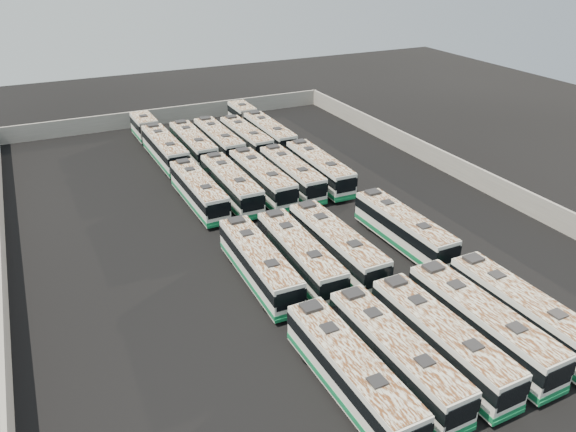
% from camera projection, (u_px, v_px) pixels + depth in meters
% --- Properties ---
extents(ground, '(140.00, 140.00, 0.00)m').
position_uv_depth(ground, '(283.00, 232.00, 49.45)').
color(ground, black).
rests_on(ground, ground).
extents(perimeter_wall, '(45.20, 73.20, 2.20)m').
position_uv_depth(perimeter_wall, '(283.00, 221.00, 48.96)').
color(perimeter_wall, gray).
rests_on(perimeter_wall, ground).
extents(bus_front_far_left, '(2.56, 11.25, 3.16)m').
position_uv_depth(bus_front_far_left, '(350.00, 372.00, 31.27)').
color(bus_front_far_left, white).
rests_on(bus_front_far_left, ground).
extents(bus_front_left, '(2.64, 11.17, 3.13)m').
position_uv_depth(bus_front_left, '(395.00, 354.00, 32.65)').
color(bus_front_left, white).
rests_on(bus_front_left, ground).
extents(bus_front_center, '(2.64, 11.30, 3.17)m').
position_uv_depth(bus_front_center, '(441.00, 340.00, 33.78)').
color(bus_front_center, white).
rests_on(bus_front_center, ground).
extents(bus_front_right, '(2.75, 11.62, 3.26)m').
position_uv_depth(bus_front_right, '(481.00, 323.00, 35.11)').
color(bus_front_right, white).
rests_on(bus_front_right, ground).
extents(bus_front_far_right, '(2.61, 11.33, 3.18)m').
position_uv_depth(bus_front_far_right, '(522.00, 311.00, 36.35)').
color(bus_front_far_right, white).
rests_on(bus_front_far_right, ground).
extents(bus_midfront_far_left, '(2.54, 11.28, 3.17)m').
position_uv_depth(bus_midfront_far_left, '(259.00, 263.00, 41.66)').
color(bus_midfront_far_left, white).
rests_on(bus_midfront_far_left, ground).
extents(bus_midfront_left, '(2.59, 11.32, 3.18)m').
position_uv_depth(bus_midfront_left, '(299.00, 255.00, 42.76)').
color(bus_midfront_left, white).
rests_on(bus_midfront_left, ground).
extents(bus_midfront_center, '(2.67, 11.63, 3.26)m').
position_uv_depth(bus_midfront_center, '(336.00, 245.00, 44.01)').
color(bus_midfront_center, white).
rests_on(bus_midfront_center, ground).
extents(bus_midfront_far_right, '(2.54, 11.23, 3.15)m').
position_uv_depth(bus_midfront_far_right, '(403.00, 228.00, 46.68)').
color(bus_midfront_far_right, white).
rests_on(bus_midfront_far_right, ground).
extents(bus_midback_far_left, '(2.57, 11.16, 3.13)m').
position_uv_depth(bus_midback_far_left, '(199.00, 191.00, 53.63)').
color(bus_midback_far_left, white).
rests_on(bus_midback_far_left, ground).
extents(bus_midback_left, '(2.50, 11.45, 3.22)m').
position_uv_depth(bus_midback_left, '(231.00, 184.00, 54.90)').
color(bus_midback_left, white).
rests_on(bus_midback_left, ground).
extents(bus_midback_center, '(2.65, 11.63, 3.27)m').
position_uv_depth(bus_midback_center, '(262.00, 179.00, 56.14)').
color(bus_midback_center, white).
rests_on(bus_midback_center, ground).
extents(bus_midback_right, '(2.41, 11.18, 3.15)m').
position_uv_depth(bus_midback_right, '(292.00, 174.00, 57.43)').
color(bus_midback_right, white).
rests_on(bus_midback_right, ground).
extents(bus_midback_far_right, '(2.62, 11.49, 3.23)m').
position_uv_depth(bus_midback_far_right, '(319.00, 168.00, 58.63)').
color(bus_midback_far_right, white).
rests_on(bus_midback_far_right, ground).
extents(bus_back_far_left, '(2.83, 17.97, 3.25)m').
position_uv_depth(bus_back_far_left, '(158.00, 141.00, 66.41)').
color(bus_back_far_left, white).
rests_on(bus_back_far_left, ground).
extents(bus_back_left, '(2.46, 11.43, 3.22)m').
position_uv_depth(bus_back_left, '(193.00, 145.00, 65.29)').
color(bus_back_left, white).
rests_on(bus_back_left, ground).
extents(bus_back_center, '(2.53, 11.55, 3.25)m').
position_uv_depth(bus_back_center, '(219.00, 141.00, 66.52)').
color(bus_back_center, white).
rests_on(bus_back_center, ground).
extents(bus_back_right, '(2.62, 11.17, 3.13)m').
position_uv_depth(bus_back_right, '(246.00, 138.00, 67.62)').
color(bus_back_right, white).
rests_on(bus_back_right, ground).
extents(bus_back_far_right, '(2.52, 17.58, 3.18)m').
position_uv_depth(bus_back_far_right, '(260.00, 127.00, 71.47)').
color(bus_back_far_right, white).
rests_on(bus_back_far_right, ground).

